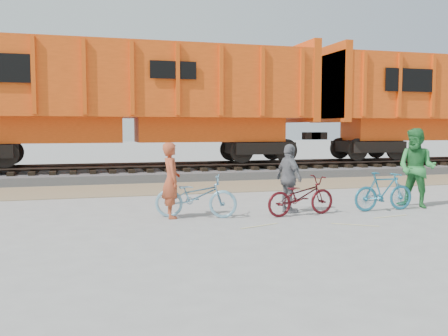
% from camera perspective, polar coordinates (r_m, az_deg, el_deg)
% --- Properties ---
extents(ground, '(120.00, 120.00, 0.00)m').
position_cam_1_polar(ground, '(10.67, 7.71, -5.50)').
color(ground, '#9E9E99').
rests_on(ground, ground).
extents(gravel_strip, '(120.00, 3.00, 0.02)m').
position_cam_1_polar(gravel_strip, '(15.81, -0.27, -2.13)').
color(gravel_strip, '#927A5A').
rests_on(gravel_strip, ground).
extents(ballast_bed, '(120.00, 4.00, 0.30)m').
position_cam_1_polar(ballast_bed, '(19.17, -3.08, -0.53)').
color(ballast_bed, slate).
rests_on(ballast_bed, ground).
extents(track, '(120.00, 2.60, 0.24)m').
position_cam_1_polar(track, '(19.15, -3.08, 0.43)').
color(track, black).
rests_on(track, ballast_bed).
extents(hopper_car_center, '(14.00, 3.13, 4.65)m').
position_cam_1_polar(hopper_car_center, '(18.73, -10.91, 8.02)').
color(hopper_car_center, black).
rests_on(hopper_car_center, track).
extents(bicycle_blue, '(1.82, 1.17, 0.90)m').
position_cam_1_polar(bicycle_blue, '(10.40, -3.24, -3.22)').
color(bicycle_blue, '#74A8C2').
rests_on(bicycle_blue, ground).
extents(bicycle_teal, '(1.47, 0.42, 0.88)m').
position_cam_1_polar(bicycle_teal, '(11.79, 17.78, -2.55)').
color(bicycle_teal, '#1F6884').
rests_on(bicycle_teal, ground).
extents(bicycle_maroon, '(1.66, 0.77, 0.84)m').
position_cam_1_polar(bicycle_maroon, '(10.76, 8.77, -3.17)').
color(bicycle_maroon, '#480D12').
rests_on(bicycle_maroon, ground).
extents(person_solo, '(0.38, 0.57, 1.57)m').
position_cam_1_polar(person_solo, '(10.36, -6.07, -1.41)').
color(person_solo, '#AB4627').
rests_on(person_solo, ground).
extents(person_man, '(1.08, 1.14, 1.86)m').
position_cam_1_polar(person_man, '(12.49, 21.15, -0.01)').
color(person_man, '#2C7F3A').
rests_on(person_man, ground).
extents(person_woman, '(0.51, 0.94, 1.52)m').
position_cam_1_polar(person_woman, '(11.04, 7.46, -1.19)').
color(person_woman, slate).
rests_on(person_woman, ground).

